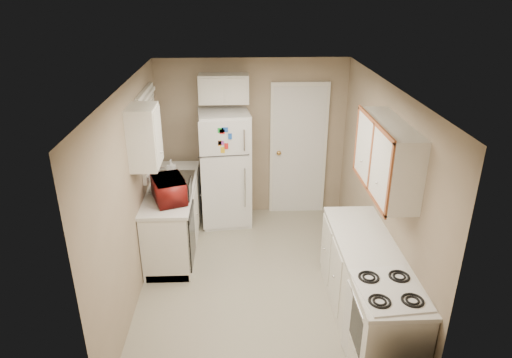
{
  "coord_description": "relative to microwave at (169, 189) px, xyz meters",
  "views": [
    {
      "loc": [
        -0.22,
        -4.63,
        3.39
      ],
      "look_at": [
        0.0,
        0.5,
        1.15
      ],
      "focal_mm": 32.0,
      "sensor_mm": 36.0,
      "label": 1
    }
  ],
  "objects": [
    {
      "name": "microwave",
      "position": [
        0.0,
        0.0,
        0.0
      ],
      "size": [
        0.59,
        0.45,
        0.35
      ],
      "primitive_type": "imported",
      "rotation": [
        0.0,
        0.0,
        1.92
      ],
      "color": "maroon",
      "rests_on": "left_counter"
    },
    {
      "name": "right_counter",
      "position": [
        2.16,
        -1.26,
        -0.6
      ],
      "size": [
        0.6,
        2.0,
        0.9
      ],
      "primitive_type": "cube",
      "color": "silver",
      "rests_on": "floor"
    },
    {
      "name": "sink",
      "position": [
        -0.04,
        0.59,
        -0.19
      ],
      "size": [
        0.54,
        0.74,
        0.16
      ],
      "primitive_type": "cube",
      "color": "gray",
      "rests_on": "left_counter"
    },
    {
      "name": "upper_cabinet_right",
      "position": [
        2.31,
        -0.96,
        0.75
      ],
      "size": [
        0.3,
        1.2,
        0.7
      ],
      "primitive_type": "cube",
      "color": "silver",
      "rests_on": "wall_right"
    },
    {
      "name": "interior_door",
      "position": [
        1.76,
        1.4,
        -0.03
      ],
      "size": [
        0.86,
        0.06,
        2.08
      ],
      "primitive_type": "cube",
      "color": "silver",
      "rests_on": "floor"
    },
    {
      "name": "wall_front",
      "position": [
        1.06,
        -2.36,
        0.15
      ],
      "size": [
        2.8,
        2.8,
        0.0
      ],
      "primitive_type": "plane",
      "color": "gray",
      "rests_on": "floor"
    },
    {
      "name": "left_counter",
      "position": [
        -0.04,
        0.44,
        -0.6
      ],
      "size": [
        0.6,
        1.8,
        0.9
      ],
      "primitive_type": "cube",
      "color": "silver",
      "rests_on": "floor"
    },
    {
      "name": "cabinet_over_fridge",
      "position": [
        0.66,
        1.29,
        0.95
      ],
      "size": [
        0.7,
        0.3,
        0.4
      ],
      "primitive_type": "cube",
      "color": "silver",
      "rests_on": "wall_back"
    },
    {
      "name": "window_blinds",
      "position": [
        -0.3,
        0.59,
        0.55
      ],
      "size": [
        0.1,
        0.98,
        1.08
      ],
      "primitive_type": "cube",
      "color": "silver",
      "rests_on": "wall_left"
    },
    {
      "name": "soap_bottle",
      "position": [
        -0.09,
        0.83,
        -0.05
      ],
      "size": [
        0.12,
        0.12,
        0.21
      ],
      "primitive_type": "imported",
      "rotation": [
        0.0,
        0.0,
        -0.26
      ],
      "color": "silver",
      "rests_on": "left_counter"
    },
    {
      "name": "floor",
      "position": [
        1.06,
        -0.46,
        -1.05
      ],
      "size": [
        3.8,
        3.8,
        0.0
      ],
      "primitive_type": "plane",
      "color": "#B2AB98",
      "rests_on": "ground"
    },
    {
      "name": "dishwasher",
      "position": [
        0.25,
        -0.16,
        -0.56
      ],
      "size": [
        0.03,
        0.58,
        0.72
      ],
      "primitive_type": "cube",
      "color": "black",
      "rests_on": "floor"
    },
    {
      "name": "refrigerator",
      "position": [
        0.65,
        1.14,
        -0.2
      ],
      "size": [
        0.77,
        0.75,
        1.71
      ],
      "primitive_type": "cube",
      "rotation": [
        0.0,
        0.0,
        0.11
      ],
      "color": "silver",
      "rests_on": "floor"
    },
    {
      "name": "ceiling",
      "position": [
        1.06,
        -0.46,
        1.35
      ],
      "size": [
        3.8,
        3.8,
        0.0
      ],
      "primitive_type": "plane",
      "color": "white",
      "rests_on": "floor"
    },
    {
      "name": "upper_cabinet_left",
      "position": [
        -0.19,
        -0.24,
        0.75
      ],
      "size": [
        0.3,
        0.45,
        0.7
      ],
      "primitive_type": "cube",
      "color": "silver",
      "rests_on": "wall_left"
    },
    {
      "name": "wall_left",
      "position": [
        -0.34,
        -0.46,
        0.15
      ],
      "size": [
        3.8,
        3.8,
        0.0
      ],
      "primitive_type": "plane",
      "color": "gray",
      "rests_on": "floor"
    },
    {
      "name": "stove",
      "position": [
        2.15,
        -1.88,
        -0.65
      ],
      "size": [
        0.6,
        0.71,
        0.81
      ],
      "primitive_type": "cube",
      "rotation": [
        0.0,
        0.0,
        0.09
      ],
      "color": "silver",
      "rests_on": "floor"
    },
    {
      "name": "wall_right",
      "position": [
        2.46,
        -0.46,
        0.15
      ],
      "size": [
        3.8,
        3.8,
        0.0
      ],
      "primitive_type": "plane",
      "color": "gray",
      "rests_on": "floor"
    },
    {
      "name": "wall_back",
      "position": [
        1.06,
        1.44,
        0.15
      ],
      "size": [
        2.8,
        2.8,
        0.0
      ],
      "primitive_type": "plane",
      "color": "gray",
      "rests_on": "floor"
    }
  ]
}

